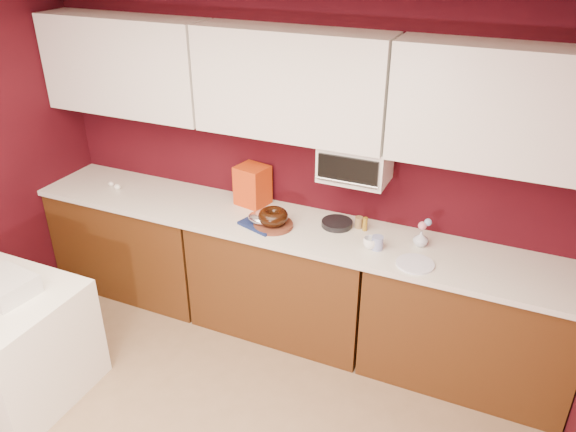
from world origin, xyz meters
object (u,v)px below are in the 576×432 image
(bundt_cake, at_px, (273,217))
(coffee_mug, at_px, (370,242))
(toaster_oven, at_px, (355,162))
(newspaper_stack, at_px, (4,286))
(pandoro_box, at_px, (253,185))
(dining_table, at_px, (1,342))
(foil_ham_nest, at_px, (262,218))
(flower_vase, at_px, (421,238))
(blue_jar, at_px, (377,243))

(bundt_cake, distance_m, coffee_mug, 0.70)
(toaster_oven, distance_m, newspaper_stack, 2.33)
(pandoro_box, bearing_deg, newspaper_stack, -111.22)
(dining_table, xyz_separation_m, foil_ham_nest, (1.28, 1.26, 0.58))
(bundt_cake, height_order, coffee_mug, bundt_cake)
(flower_vase, relative_size, newspaper_stack, 0.34)
(bundt_cake, height_order, newspaper_stack, bundt_cake)
(bundt_cake, relative_size, flower_vase, 1.79)
(dining_table, height_order, foil_ham_nest, foil_ham_nest)
(foil_ham_nest, distance_m, pandoro_box, 0.36)
(bundt_cake, bearing_deg, pandoro_box, 137.65)
(coffee_mug, bearing_deg, blue_jar, 9.69)
(dining_table, bearing_deg, blue_jar, 31.03)
(newspaper_stack, bearing_deg, blue_jar, 31.36)
(bundt_cake, height_order, blue_jar, bundt_cake)
(toaster_oven, xyz_separation_m, pandoro_box, (-0.79, 0.03, -0.33))
(dining_table, height_order, coffee_mug, coffee_mug)
(foil_ham_nest, bearing_deg, pandoro_box, 128.24)
(toaster_oven, distance_m, pandoro_box, 0.85)
(dining_table, bearing_deg, toaster_oven, 39.13)
(toaster_oven, distance_m, foil_ham_nest, 0.75)
(blue_jar, relative_size, flower_vase, 0.78)
(toaster_oven, bearing_deg, coffee_mug, -50.06)
(flower_vase, bearing_deg, bundt_cake, -170.66)
(toaster_oven, xyz_separation_m, foil_ham_nest, (-0.57, -0.25, -0.42))
(foil_ham_nest, bearing_deg, flower_vase, 8.78)
(bundt_cake, bearing_deg, flower_vase, 9.34)
(coffee_mug, bearing_deg, dining_table, -148.59)
(toaster_oven, distance_m, blue_jar, 0.55)
(blue_jar, bearing_deg, pandoro_box, 165.60)
(dining_table, distance_m, pandoro_box, 1.98)
(toaster_oven, distance_m, coffee_mug, 0.54)
(bundt_cake, xyz_separation_m, pandoro_box, (-0.30, 0.27, 0.07))
(foil_ham_nest, bearing_deg, newspaper_stack, -133.98)
(foil_ham_nest, relative_size, coffee_mug, 2.25)
(dining_table, distance_m, newspaper_stack, 0.45)
(toaster_oven, height_order, pandoro_box, toaster_oven)
(coffee_mug, xyz_separation_m, newspaper_stack, (-1.94, -1.20, -0.14))
(flower_vase, bearing_deg, coffee_mug, -150.11)
(bundt_cake, xyz_separation_m, blue_jar, (0.74, 0.00, -0.03))
(bundt_cake, bearing_deg, foil_ham_nest, -178.14)
(pandoro_box, distance_m, blue_jar, 1.08)
(foil_ham_nest, height_order, flower_vase, flower_vase)
(pandoro_box, distance_m, newspaper_stack, 1.77)
(toaster_oven, relative_size, dining_table, 0.45)
(pandoro_box, xyz_separation_m, flower_vase, (1.29, -0.11, -0.09))
(bundt_cake, relative_size, coffee_mug, 2.27)
(dining_table, bearing_deg, newspaper_stack, 24.73)
(blue_jar, bearing_deg, coffee_mug, -170.31)
(toaster_oven, xyz_separation_m, newspaper_stack, (-1.74, -1.45, -0.56))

